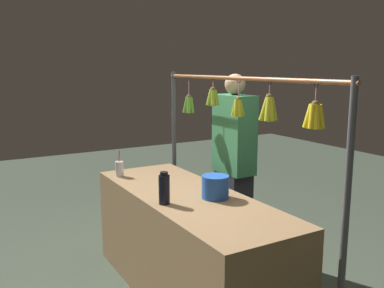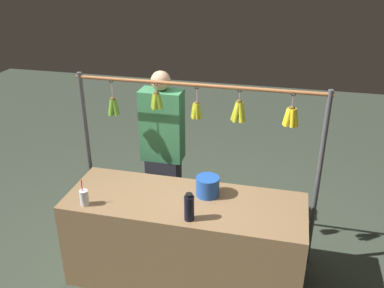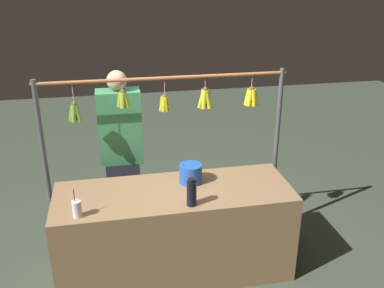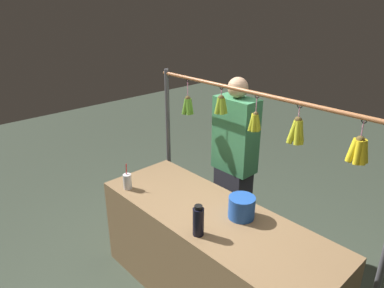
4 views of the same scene
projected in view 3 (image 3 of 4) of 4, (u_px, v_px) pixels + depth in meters
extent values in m
plane|color=#3C4638|center=(175.00, 269.00, 3.96)|extent=(12.00, 12.00, 0.00)
cube|color=olive|center=(175.00, 231.00, 3.80)|extent=(2.03, 0.72, 0.82)
cylinder|color=#4C4C51|center=(275.00, 155.00, 4.23)|extent=(0.04, 0.04, 1.73)
cylinder|color=#4C4C51|center=(47.00, 174.00, 3.84)|extent=(0.04, 0.04, 1.73)
cylinder|color=#9E6038|center=(164.00, 78.00, 3.72)|extent=(2.24, 0.03, 0.03)
torus|color=black|center=(252.00, 76.00, 3.87)|extent=(0.04, 0.01, 0.04)
cylinder|color=pink|center=(252.00, 83.00, 3.89)|extent=(0.01, 0.01, 0.12)
sphere|color=brown|center=(252.00, 89.00, 3.92)|extent=(0.05, 0.05, 0.05)
cylinder|color=yellow|center=(248.00, 97.00, 3.94)|extent=(0.07, 0.04, 0.15)
cylinder|color=yellow|center=(250.00, 98.00, 3.92)|extent=(0.06, 0.07, 0.16)
cylinder|color=yellow|center=(254.00, 98.00, 3.92)|extent=(0.05, 0.06, 0.16)
cylinder|color=yellow|center=(255.00, 97.00, 3.94)|extent=(0.07, 0.06, 0.16)
cylinder|color=yellow|center=(254.00, 96.00, 3.97)|extent=(0.06, 0.05, 0.16)
cylinder|color=yellow|center=(251.00, 96.00, 3.98)|extent=(0.05, 0.06, 0.15)
cylinder|color=yellow|center=(248.00, 96.00, 3.97)|extent=(0.06, 0.07, 0.16)
torus|color=black|center=(205.00, 78.00, 3.79)|extent=(0.04, 0.02, 0.04)
cylinder|color=pink|center=(205.00, 84.00, 3.81)|extent=(0.01, 0.01, 0.10)
sphere|color=brown|center=(205.00, 90.00, 3.83)|extent=(0.05, 0.05, 0.05)
cylinder|color=gold|center=(202.00, 99.00, 3.86)|extent=(0.08, 0.04, 0.18)
cylinder|color=gold|center=(204.00, 100.00, 3.84)|extent=(0.06, 0.08, 0.18)
cylinder|color=gold|center=(208.00, 99.00, 3.85)|extent=(0.07, 0.07, 0.18)
cylinder|color=gold|center=(208.00, 99.00, 3.87)|extent=(0.07, 0.04, 0.18)
cylinder|color=gold|center=(206.00, 98.00, 3.89)|extent=(0.05, 0.07, 0.18)
cylinder|color=gold|center=(203.00, 98.00, 3.88)|extent=(0.05, 0.06, 0.18)
torus|color=black|center=(164.00, 80.00, 3.73)|extent=(0.04, 0.02, 0.04)
cylinder|color=pink|center=(164.00, 88.00, 3.75)|extent=(0.01, 0.01, 0.14)
sphere|color=brown|center=(164.00, 96.00, 3.78)|extent=(0.04, 0.04, 0.04)
cylinder|color=gold|center=(162.00, 104.00, 3.80)|extent=(0.05, 0.03, 0.14)
cylinder|color=gold|center=(164.00, 105.00, 3.79)|extent=(0.05, 0.06, 0.14)
cylinder|color=gold|center=(166.00, 104.00, 3.79)|extent=(0.04, 0.05, 0.14)
cylinder|color=gold|center=(167.00, 104.00, 3.81)|extent=(0.06, 0.04, 0.14)
cylinder|color=gold|center=(166.00, 103.00, 3.83)|extent=(0.05, 0.06, 0.14)
cylinder|color=gold|center=(163.00, 103.00, 3.82)|extent=(0.04, 0.05, 0.14)
torus|color=black|center=(122.00, 82.00, 3.66)|extent=(0.04, 0.01, 0.04)
cylinder|color=pink|center=(122.00, 87.00, 3.68)|extent=(0.01, 0.01, 0.09)
sphere|color=brown|center=(123.00, 92.00, 3.70)|extent=(0.05, 0.05, 0.05)
cylinder|color=#8AAB29|center=(120.00, 100.00, 3.72)|extent=(0.07, 0.04, 0.14)
cylinder|color=#8AAB29|center=(123.00, 101.00, 3.70)|extent=(0.05, 0.07, 0.14)
cylinder|color=#8AAB29|center=(126.00, 100.00, 3.71)|extent=(0.07, 0.06, 0.14)
cylinder|color=#8AAB29|center=(125.00, 99.00, 3.74)|extent=(0.06, 0.06, 0.14)
cylinder|color=#8AAB29|center=(122.00, 99.00, 3.74)|extent=(0.05, 0.07, 0.14)
torus|color=black|center=(72.00, 85.00, 3.59)|extent=(0.04, 0.01, 0.04)
cylinder|color=pink|center=(73.00, 95.00, 3.62)|extent=(0.01, 0.01, 0.17)
sphere|color=brown|center=(74.00, 105.00, 3.65)|extent=(0.05, 0.05, 0.05)
cylinder|color=#609E2D|center=(72.00, 113.00, 3.68)|extent=(0.07, 0.04, 0.16)
cylinder|color=#609E2D|center=(74.00, 114.00, 3.66)|extent=(0.05, 0.07, 0.16)
cylinder|color=#609E2D|center=(78.00, 113.00, 3.68)|extent=(0.07, 0.06, 0.16)
cylinder|color=#609E2D|center=(77.00, 112.00, 3.70)|extent=(0.06, 0.05, 0.16)
cylinder|color=#609E2D|center=(75.00, 112.00, 3.70)|extent=(0.05, 0.07, 0.16)
cylinder|color=black|center=(192.00, 193.00, 3.39)|extent=(0.08, 0.08, 0.21)
cylinder|color=black|center=(192.00, 180.00, 3.35)|extent=(0.06, 0.06, 0.02)
cylinder|color=blue|center=(191.00, 173.00, 3.76)|extent=(0.20, 0.20, 0.17)
cylinder|color=silver|center=(77.00, 209.00, 3.25)|extent=(0.07, 0.07, 0.13)
cylinder|color=red|center=(75.00, 203.00, 3.23)|extent=(0.01, 0.02, 0.23)
cube|color=#2D2D38|center=(125.00, 197.00, 4.38)|extent=(0.33, 0.22, 0.82)
cube|color=#3F8C59|center=(120.00, 127.00, 4.08)|extent=(0.41, 0.22, 0.71)
sphere|color=tan|center=(117.00, 81.00, 3.91)|extent=(0.19, 0.19, 0.19)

